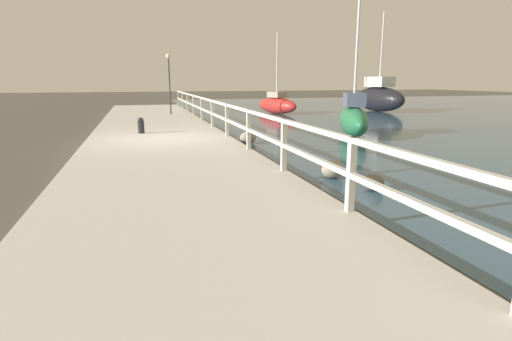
{
  "coord_description": "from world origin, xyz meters",
  "views": [
    {
      "loc": [
        -0.64,
        -12.91,
        2.06
      ],
      "look_at": [
        2.3,
        -2.91,
        -0.32
      ],
      "focal_mm": 28.0,
      "sensor_mm": 36.0,
      "label": 1
    }
  ],
  "objects_px": {
    "mooring_bollard": "(141,125)",
    "dock_lamp": "(169,69)",
    "sailboat_green": "(353,118)",
    "sailboat_red": "(277,104)",
    "sailboat_black": "(379,97)"
  },
  "relations": [
    {
      "from": "dock_lamp",
      "to": "sailboat_black",
      "type": "height_order",
      "value": "sailboat_black"
    },
    {
      "from": "mooring_bollard",
      "to": "dock_lamp",
      "type": "bearing_deg",
      "value": 77.93
    },
    {
      "from": "sailboat_green",
      "to": "sailboat_black",
      "type": "height_order",
      "value": "sailboat_green"
    },
    {
      "from": "sailboat_green",
      "to": "mooring_bollard",
      "type": "bearing_deg",
      "value": -167.16
    },
    {
      "from": "mooring_bollard",
      "to": "sailboat_red",
      "type": "height_order",
      "value": "sailboat_red"
    },
    {
      "from": "sailboat_red",
      "to": "dock_lamp",
      "type": "bearing_deg",
      "value": 175.37
    },
    {
      "from": "mooring_bollard",
      "to": "sailboat_black",
      "type": "relative_size",
      "value": 0.09
    },
    {
      "from": "dock_lamp",
      "to": "sailboat_green",
      "type": "height_order",
      "value": "sailboat_green"
    },
    {
      "from": "mooring_bollard",
      "to": "dock_lamp",
      "type": "xyz_separation_m",
      "value": [
        1.63,
        7.63,
        2.1
      ]
    },
    {
      "from": "mooring_bollard",
      "to": "sailboat_green",
      "type": "height_order",
      "value": "sailboat_green"
    },
    {
      "from": "sailboat_black",
      "to": "sailboat_red",
      "type": "xyz_separation_m",
      "value": [
        -7.03,
        0.21,
        -0.36
      ]
    },
    {
      "from": "sailboat_green",
      "to": "sailboat_black",
      "type": "relative_size",
      "value": 1.27
    },
    {
      "from": "dock_lamp",
      "to": "sailboat_green",
      "type": "distance_m",
      "value": 10.81
    },
    {
      "from": "sailboat_green",
      "to": "sailboat_black",
      "type": "xyz_separation_m",
      "value": [
        7.59,
        10.03,
        0.24
      ]
    },
    {
      "from": "dock_lamp",
      "to": "sailboat_red",
      "type": "bearing_deg",
      "value": 12.51
    }
  ]
}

